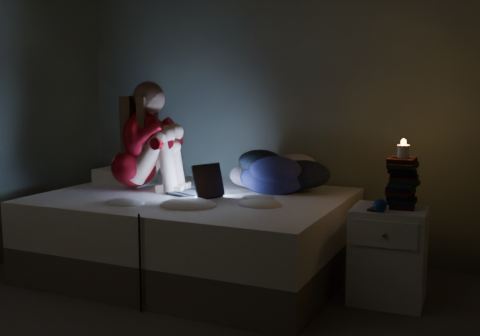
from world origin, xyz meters
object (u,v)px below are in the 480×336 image
Objects in this scene: woman at (133,136)px; bed at (195,234)px; laptop at (194,178)px; candle at (403,148)px; phone at (376,209)px; nightstand at (388,255)px.

bed is at bearing -9.21° from woman.
candle is (1.41, 0.10, 0.26)m from laptop.
phone is at bearing -13.31° from woman.
candle reaches higher than phone.
laptop is 0.60× the size of nightstand.
woman reaches higher than nightstand.
laptop is 1.28m from phone.
bed is at bearing 139.88° from laptop.
laptop is at bearing -175.88° from candle.
phone is at bearing -3.53° from bed.
candle is 0.57× the size of phone.
phone is at bearing -132.58° from candle.
laptop is at bearing -13.97° from woman.
woman reaches higher than bed.
bed is 1.37m from nightstand.
laptop is (0.02, -0.04, 0.41)m from bed.
woman is 10.12× the size of candle.
candle is at bearing -9.07° from woman.
laptop is at bearing -61.59° from bed.
bed is 0.42m from laptop.
woman is 2.27× the size of laptop.
candle is at bearing 25.59° from laptop.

